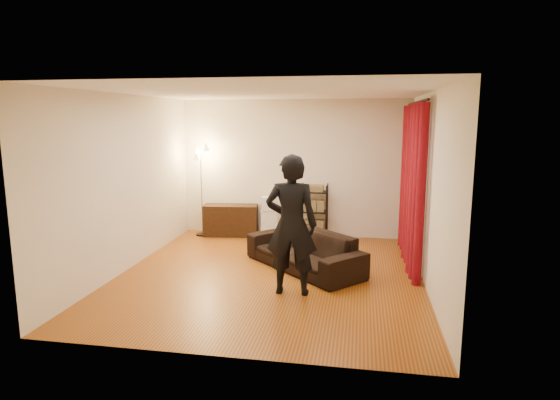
% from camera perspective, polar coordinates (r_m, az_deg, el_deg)
% --- Properties ---
extents(floor, '(5.00, 5.00, 0.00)m').
position_cam_1_polar(floor, '(7.17, -1.21, -9.08)').
color(floor, '#955216').
rests_on(floor, ground).
extents(ceiling, '(5.00, 5.00, 0.00)m').
position_cam_1_polar(ceiling, '(6.78, -1.30, 13.01)').
color(ceiling, white).
rests_on(ceiling, ground).
extents(wall_back, '(5.00, 0.00, 5.00)m').
position_cam_1_polar(wall_back, '(9.29, 1.73, 3.87)').
color(wall_back, beige).
rests_on(wall_back, ground).
extents(wall_front, '(5.00, 0.00, 5.00)m').
position_cam_1_polar(wall_front, '(4.46, -7.48, -2.97)').
color(wall_front, beige).
rests_on(wall_front, ground).
extents(wall_left, '(0.00, 5.00, 5.00)m').
position_cam_1_polar(wall_left, '(7.60, -18.14, 2.00)').
color(wall_left, beige).
rests_on(wall_left, ground).
extents(wall_right, '(0.00, 5.00, 5.00)m').
position_cam_1_polar(wall_right, '(6.78, 17.74, 1.10)').
color(wall_right, beige).
rests_on(wall_right, ground).
extents(curtain_rod, '(0.04, 2.65, 0.04)m').
position_cam_1_polar(curtain_rod, '(7.82, 16.38, 11.34)').
color(curtain_rod, black).
rests_on(curtain_rod, wall_right).
extents(curtain, '(0.22, 2.65, 2.55)m').
position_cam_1_polar(curtain, '(7.89, 15.77, 1.84)').
color(curtain, maroon).
rests_on(curtain, ground).
extents(sofa, '(2.05, 2.01, 0.60)m').
position_cam_1_polar(sofa, '(7.37, 2.92, -6.09)').
color(sofa, black).
rests_on(sofa, ground).
extents(person, '(0.71, 0.48, 1.89)m').
position_cam_1_polar(person, '(6.20, 1.39, -3.06)').
color(person, black).
rests_on(person, ground).
extents(media_cabinet, '(1.11, 0.52, 0.62)m').
position_cam_1_polar(media_cabinet, '(9.45, -6.01, -2.46)').
color(media_cabinet, black).
rests_on(media_cabinet, ground).
extents(storage_boxes, '(0.37, 0.31, 0.81)m').
position_cam_1_polar(storage_boxes, '(9.24, -1.32, -2.08)').
color(storage_boxes, silver).
rests_on(storage_boxes, ground).
extents(wire_shelf, '(0.57, 0.47, 1.08)m').
position_cam_1_polar(wire_shelf, '(9.14, 4.19, -1.41)').
color(wire_shelf, black).
rests_on(wire_shelf, ground).
extents(floor_lamp, '(0.39, 0.39, 1.80)m').
position_cam_1_polar(floor_lamp, '(9.44, -9.56, 1.07)').
color(floor_lamp, silver).
rests_on(floor_lamp, ground).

